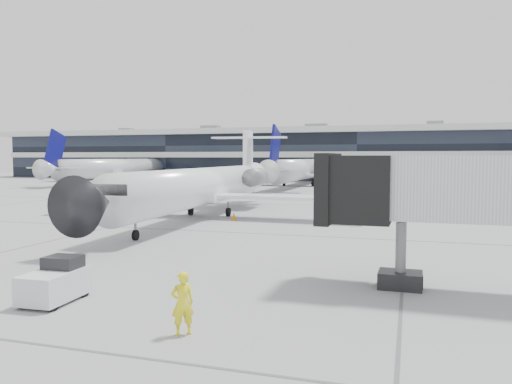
% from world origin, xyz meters
% --- Properties ---
extents(ground, '(220.00, 220.00, 0.00)m').
position_xyz_m(ground, '(0.00, 0.00, 0.00)').
color(ground, gray).
rests_on(ground, ground).
extents(terminal, '(170.00, 22.00, 10.00)m').
position_xyz_m(terminal, '(0.00, 82.00, 5.00)').
color(terminal, black).
rests_on(terminal, ground).
extents(bg_jet_left, '(32.00, 40.00, 9.60)m').
position_xyz_m(bg_jet_left, '(-45.00, 55.00, 0.00)').
color(bg_jet_left, silver).
rests_on(bg_jet_left, ground).
extents(bg_jet_center, '(32.00, 40.00, 9.60)m').
position_xyz_m(bg_jet_center, '(-8.00, 55.00, 0.00)').
color(bg_jet_center, silver).
rests_on(bg_jet_center, ground).
extents(regional_jet, '(27.01, 33.68, 7.78)m').
position_xyz_m(regional_jet, '(-5.86, 6.98, 2.66)').
color(regional_jet, white).
rests_on(regional_jet, ground).
extents(ramp_worker, '(0.78, 0.75, 1.80)m').
position_xyz_m(ramp_worker, '(4.23, -18.22, 0.90)').
color(ramp_worker, yellow).
rests_on(ramp_worker, ground).
extents(baggage_tug, '(1.48, 2.40, 1.49)m').
position_xyz_m(baggage_tug, '(-1.34, -16.56, 0.67)').
color(baggage_tug, silver).
rests_on(baggage_tug, ground).
extents(traffic_cone, '(0.50, 0.50, 0.62)m').
position_xyz_m(traffic_cone, '(-2.89, 5.92, 0.30)').
color(traffic_cone, orange).
rests_on(traffic_cone, ground).
extents(far_tug, '(1.94, 2.48, 1.39)m').
position_xyz_m(far_tug, '(-14.64, 31.49, 0.62)').
color(far_tug, black).
rests_on(far_tug, ground).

